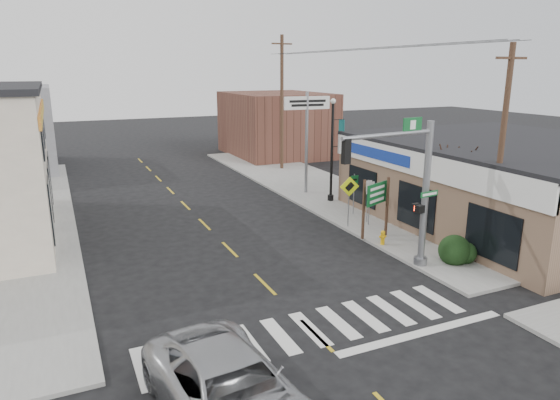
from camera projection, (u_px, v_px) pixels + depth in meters
name	position (u px, v px, depth m)	size (l,w,h in m)	color
ground	(316.00, 335.00, 14.91)	(140.00, 140.00, 0.00)	black
sidewalk_right	(345.00, 200.00, 29.93)	(6.00, 38.00, 0.13)	gray
sidewalk_left	(7.00, 242.00, 22.76)	(6.00, 38.00, 0.13)	gray
center_line	(230.00, 249.00, 21.95)	(0.12, 56.00, 0.01)	gold
crosswalk	(310.00, 329.00, 15.26)	(11.00, 2.20, 0.01)	silver
thrift_store	(511.00, 184.00, 25.46)	(12.00, 14.00, 4.00)	#7A5E49
bldg_distant_right	(276.00, 124.00, 45.39)	(8.00, 10.00, 5.60)	brown
suv	(231.00, 393.00, 10.99)	(2.64, 5.73, 1.59)	#A3A5A8
traffic_signal_pole	(412.00, 180.00, 18.80)	(4.64, 0.37, 5.88)	gray
guide_sign	(376.00, 200.00, 22.73)	(1.59, 0.13, 2.78)	#4C3323
fire_hydrant	(383.00, 237.00, 22.11)	(0.21, 0.21, 0.66)	#E7AB0E
ped_crossing_sign	(349.00, 192.00, 24.29)	(0.98, 0.07, 2.52)	gray
lamp_post	(333.00, 142.00, 28.76)	(0.77, 0.61, 5.95)	black
dance_center_sign	(307.00, 117.00, 30.37)	(2.93, 0.18, 6.23)	gray
bare_tree	(458.00, 153.00, 22.14)	(2.52, 2.52, 5.04)	black
shrub_front	(454.00, 251.00, 20.10)	(1.28, 1.28, 0.96)	#223E1B
shrub_back	(405.00, 208.00, 26.63)	(1.02, 1.02, 0.77)	#1B3212
utility_pole_near	(500.00, 156.00, 18.99)	(1.48, 0.22, 8.51)	#482A21
utility_pole_far	(282.00, 102.00, 37.85)	(1.74, 0.26, 10.00)	#413621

